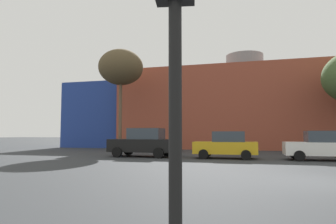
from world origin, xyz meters
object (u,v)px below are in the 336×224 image
at_px(traffic_light_near_left, 175,5).
at_px(bare_tree_0, 121,68).
at_px(parked_car_0, 144,143).
at_px(parked_car_1, 226,145).
at_px(parked_car_2, 321,146).

distance_m(traffic_light_near_left, bare_tree_0, 23.97).
distance_m(parked_car_0, bare_tree_0, 9.51).
bearing_deg(bare_tree_0, parked_car_1, -30.42).
height_order(parked_car_2, bare_tree_0, bare_tree_0).
bearing_deg(parked_car_1, parked_car_0, 0.00).
bearing_deg(parked_car_0, parked_car_2, -180.00).
xyz_separation_m(parked_car_0, traffic_light_near_left, (5.89, -15.65, 1.74)).
bearing_deg(parked_car_0, traffic_light_near_left, 110.62).
relative_size(parked_car_0, bare_tree_0, 0.47).
distance_m(parked_car_2, bare_tree_0, 17.10).
relative_size(parked_car_0, traffic_light_near_left, 1.19).
xyz_separation_m(parked_car_0, bare_tree_0, (-4.18, 5.58, 6.46)).
relative_size(parked_car_2, traffic_light_near_left, 1.06).
bearing_deg(bare_tree_0, parked_car_0, -53.15).
xyz_separation_m(parked_car_1, traffic_light_near_left, (0.57, -15.65, 1.85)).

